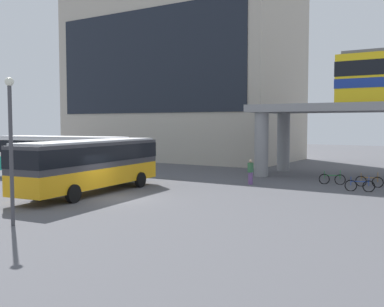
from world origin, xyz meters
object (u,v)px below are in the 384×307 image
object	(u,v)px
station_building	(181,76)
bus_main	(91,161)
bicycle_brown	(369,182)
bicycle_blue	(360,186)
bicycle_green	(332,179)
bus_secondary	(62,152)
pedestrian_waiting_near_stop	(250,173)

from	to	relation	value
station_building	bus_main	distance (m)	29.10
station_building	bicycle_brown	size ratio (longest dim) A/B	14.93
station_building	bicycle_blue	distance (m)	30.82
bus_main	bicycle_green	size ratio (longest dim) A/B	6.41
bicycle_brown	bicycle_blue	size ratio (longest dim) A/B	1.02
bus_secondary	bicycle_green	bearing A→B (deg)	21.43
pedestrian_waiting_near_stop	bus_secondary	bearing A→B (deg)	-162.83
bus_secondary	bicycle_blue	bearing A→B (deg)	13.19
bicycle_brown	bicycle_green	distance (m)	2.44
station_building	bus_secondary	size ratio (longest dim) A/B	2.36
bicycle_green	station_building	bearing A→B (deg)	147.64
bus_secondary	pedestrian_waiting_near_stop	xyz separation A→B (m)	(13.98, 4.32, -1.18)
station_building	bicycle_brown	world-z (taller)	station_building
bus_secondary	pedestrian_waiting_near_stop	world-z (taller)	bus_secondary
bicycle_blue	bus_main	bearing A→B (deg)	-144.96
station_building	bicycle_brown	bearing A→B (deg)	-29.65
station_building	bus_main	xyz separation A→B (m)	(10.80, -25.84, -7.88)
station_building	pedestrian_waiting_near_stop	size ratio (longest dim) A/B	15.47
bicycle_green	bus_secondary	bearing A→B (deg)	-158.57
bicycle_brown	pedestrian_waiting_near_stop	size ratio (longest dim) A/B	1.04
station_building	bicycle_blue	world-z (taller)	station_building
bicycle_green	bicycle_blue	xyz separation A→B (m)	(2.36, -2.42, 0.00)
bus_main	bicycle_blue	bearing A→B (deg)	35.04
station_building	bicycle_blue	xyz separation A→B (m)	(24.34, -16.35, -9.51)
station_building	pedestrian_waiting_near_stop	distance (m)	25.80
bicycle_blue	pedestrian_waiting_near_stop	xyz separation A→B (m)	(-7.15, -0.63, 0.45)
bicycle_blue	bicycle_green	bearing A→B (deg)	134.30
bus_secondary	pedestrian_waiting_near_stop	size ratio (longest dim) A/B	6.54
bicycle_green	bus_main	bearing A→B (deg)	-133.19
station_building	bus_main	size ratio (longest dim) A/B	2.38
bus_main	pedestrian_waiting_near_stop	distance (m)	10.99
bus_main	bicycle_blue	world-z (taller)	bus_main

